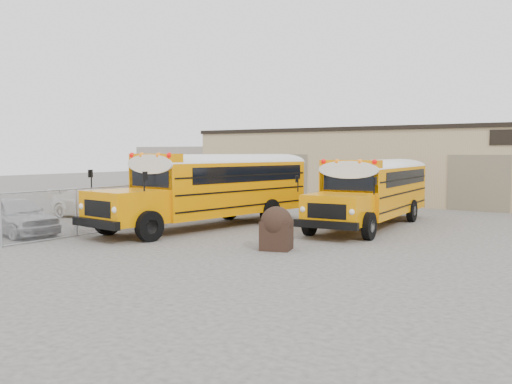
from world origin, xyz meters
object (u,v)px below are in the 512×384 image
Objects in this scene: car_silver at (15,215)px; school_bus_left at (305,178)px; car_dark at (168,197)px; tarp_bundle at (276,228)px; school_bus_right at (409,181)px; car_white at (94,203)px.

school_bus_left is at bearing -17.58° from car_silver.
tarp_bundle is at bearing -133.04° from car_dark.
school_bus_left is 2.52× the size of car_silver.
car_silver is at bearing 177.58° from car_dark.
school_bus_right reaches higher than tarp_bundle.
school_bus_right is 2.31× the size of car_silver.
car_silver is (-9.52, -16.29, -0.93)m from school_bus_right.
school_bus_left is 10.92m from tarp_bundle.
car_white is (-12.13, 2.67, -0.03)m from tarp_bundle.
school_bus_left is at bearing -80.07° from car_dark.
car_dark is at bearing -10.43° from car_white.
car_silver is (-10.00, -2.82, 0.02)m from tarp_bundle.
school_bus_right is at bearing 41.29° from school_bus_left.
tarp_bundle is at bearing -68.78° from car_silver.
school_bus_right is 18.90m from car_silver.
car_silver is 0.91× the size of car_white.
car_silver reaches higher than tarp_bundle.
car_white is at bearing -136.37° from school_bus_left.
tarp_bundle is at bearing -105.13° from car_white.
car_dark is at bearing 14.11° from car_silver.
car_dark is (-6.91, -2.65, -1.07)m from school_bus_left.
car_dark is (-11.52, 7.19, 0.02)m from tarp_bundle.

